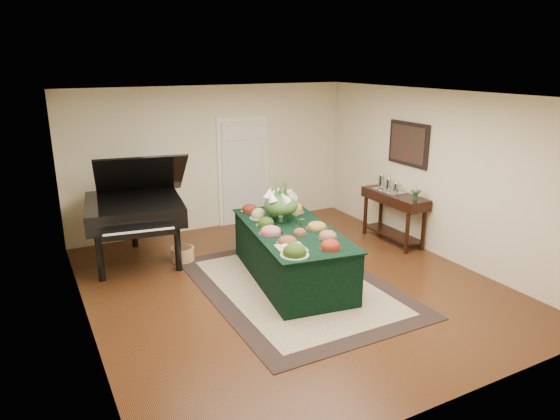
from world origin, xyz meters
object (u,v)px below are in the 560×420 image
floral_centerpiece (281,201)px  mahogany_sideboard (394,204)px  buffet_table (292,254)px  grand_piano (135,208)px

floral_centerpiece → mahogany_sideboard: (2.34, 0.14, -0.41)m
buffet_table → grand_piano: (-1.86, 1.75, 0.50)m
floral_centerpiece → grand_piano: size_ratio=0.28×
grand_piano → floral_centerpiece: bearing=-35.5°
buffet_table → floral_centerpiece: floral_centerpiece is taller
floral_centerpiece → mahogany_sideboard: 2.38m
buffet_table → mahogany_sideboard: size_ratio=1.93×
buffet_table → grand_piano: grand_piano is taller
mahogany_sideboard → floral_centerpiece: bearing=-176.6°
buffet_table → floral_centerpiece: bearing=84.9°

